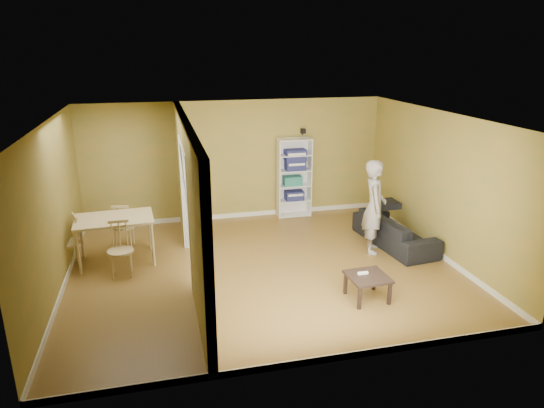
{
  "coord_description": "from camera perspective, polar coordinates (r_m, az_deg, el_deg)",
  "views": [
    {
      "loc": [
        -1.64,
        -7.46,
        3.66
      ],
      "look_at": [
        0.2,
        0.2,
        1.1
      ],
      "focal_mm": 32.0,
      "sensor_mm": 36.0,
      "label": 1
    }
  ],
  "objects": [
    {
      "name": "paper_box_navy_b",
      "position": [
        10.73,
        2.75,
        4.61
      ],
      "size": [
        0.43,
        0.28,
        0.22
      ],
      "primitive_type": "cube",
      "color": "#1D254E",
      "rests_on": "bookshelf"
    },
    {
      "name": "partition",
      "position": [
        7.84,
        -9.66,
        0.21
      ],
      "size": [
        0.22,
        5.5,
        2.6
      ],
      "primitive_type": null,
      "color": "#B08C39",
      "rests_on": "ground"
    },
    {
      "name": "game_controller",
      "position": [
        7.51,
        10.64,
        -7.99
      ],
      "size": [
        0.16,
        0.04,
        0.03
      ],
      "primitive_type": "cube",
      "color": "white",
      "rests_on": "coffee_table"
    },
    {
      "name": "dining_table",
      "position": [
        8.91,
        -18.06,
        -2.03
      ],
      "size": [
        1.32,
        0.88,
        0.82
      ],
      "rotation": [
        0.0,
        0.0,
        0.06
      ],
      "color": "tan",
      "rests_on": "ground"
    },
    {
      "name": "paper_box_navy_a",
      "position": [
        10.91,
        2.62,
        1.03
      ],
      "size": [
        0.41,
        0.26,
        0.21
      ],
      "primitive_type": "cube",
      "color": "navy",
      "rests_on": "bookshelf"
    },
    {
      "name": "coffee_table",
      "position": [
        7.51,
        11.19,
        -8.66
      ],
      "size": [
        0.59,
        0.59,
        0.39
      ],
      "rotation": [
        0.0,
        0.0,
        0.05
      ],
      "color": "#34241E",
      "rests_on": "ground"
    },
    {
      "name": "sofa",
      "position": [
        9.62,
        14.27,
        -2.56
      ],
      "size": [
        2.04,
        1.06,
        0.75
      ],
      "primitive_type": "imported",
      "rotation": [
        0.0,
        0.0,
        1.69
      ],
      "color": "black",
      "rests_on": "ground"
    },
    {
      "name": "person",
      "position": [
        9.01,
        12.01,
        0.6
      ],
      "size": [
        0.9,
        0.8,
        2.05
      ],
      "primitive_type": "imported",
      "rotation": [
        0.0,
        0.0,
        1.22
      ],
      "color": "slate",
      "rests_on": "ground"
    },
    {
      "name": "chair_left",
      "position": [
        9.08,
        -22.94,
        -4.11
      ],
      "size": [
        0.55,
        0.55,
        0.93
      ],
      "primitive_type": null,
      "rotation": [
        0.0,
        0.0,
        -1.22
      ],
      "color": "tan",
      "rests_on": "ground"
    },
    {
      "name": "room_shell",
      "position": [
        7.99,
        -1.06,
        0.83
      ],
      "size": [
        6.5,
        6.5,
        6.5
      ],
      "color": "brown",
      "rests_on": "ground"
    },
    {
      "name": "wall_speaker",
      "position": [
        10.77,
        3.68,
        8.56
      ],
      "size": [
        0.1,
        0.1,
        0.1
      ],
      "primitive_type": "cube",
      "color": "black",
      "rests_on": "room_shell"
    },
    {
      "name": "chair_near",
      "position": [
        8.43,
        -17.42,
        -5.14
      ],
      "size": [
        0.44,
        0.44,
        0.93
      ],
      "primitive_type": null,
      "rotation": [
        0.0,
        0.0,
        0.02
      ],
      "color": "tan",
      "rests_on": "ground"
    },
    {
      "name": "chair_far",
      "position": [
        9.62,
        -17.06,
        -2.37
      ],
      "size": [
        0.46,
        0.46,
        0.88
      ],
      "primitive_type": null,
      "rotation": [
        0.0,
        0.0,
        2.99
      ],
      "color": "tan",
      "rests_on": "ground"
    },
    {
      "name": "bookshelf",
      "position": [
        10.83,
        2.54,
        3.15
      ],
      "size": [
        0.75,
        0.33,
        1.77
      ],
      "color": "white",
      "rests_on": "ground"
    },
    {
      "name": "paper_box_navy_c",
      "position": [
        10.67,
        2.75,
        5.88
      ],
      "size": [
        0.46,
        0.3,
        0.24
      ],
      "primitive_type": "cube",
      "color": "#141358",
      "rests_on": "bookshelf"
    },
    {
      "name": "paper_box_teal",
      "position": [
        10.8,
        2.42,
        2.77
      ],
      "size": [
        0.4,
        0.26,
        0.21
      ],
      "primitive_type": "cube",
      "color": "#0E8187",
      "rests_on": "bookshelf"
    }
  ]
}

